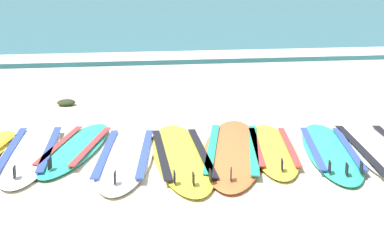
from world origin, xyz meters
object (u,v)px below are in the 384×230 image
at_px(surfboard_1, 31,151).
at_px(surfboard_3, 125,155).
at_px(surfboard_8, 381,151).
at_px(surfboard_7, 330,150).
at_px(surfboard_2, 76,148).
at_px(surfboard_6, 273,149).
at_px(surfboard_5, 233,150).
at_px(surfboard_4, 182,155).

bearing_deg(surfboard_1, surfboard_3, -16.08).
bearing_deg(surfboard_8, surfboard_7, 167.85).
relative_size(surfboard_2, surfboard_3, 0.88).
height_order(surfboard_7, surfboard_8, same).
bearing_deg(surfboard_2, surfboard_6, -9.69).
relative_size(surfboard_5, surfboard_7, 1.16).
relative_size(surfboard_3, surfboard_7, 1.06).
bearing_deg(surfboard_5, surfboard_1, 172.09).
distance_m(surfboard_3, surfboard_5, 1.18).
bearing_deg(surfboard_3, surfboard_1, 163.92).
bearing_deg(surfboard_2, surfboard_5, -11.79).
height_order(surfboard_4, surfboard_6, same).
xyz_separation_m(surfboard_5, surfboard_8, (1.60, -0.28, -0.00)).
xyz_separation_m(surfboard_3, surfboard_6, (1.63, -0.02, 0.00)).
bearing_deg(surfboard_1, surfboard_2, 6.17).
bearing_deg(surfboard_3, surfboard_4, -9.17).
xyz_separation_m(surfboard_4, surfboard_6, (1.03, 0.07, -0.00)).
bearing_deg(surfboard_1, surfboard_5, -7.91).
height_order(surfboard_3, surfboard_7, same).
relative_size(surfboard_6, surfboard_8, 0.78).
height_order(surfboard_4, surfboard_5, same).
distance_m(surfboard_1, surfboard_3, 1.07).
bearing_deg(surfboard_7, surfboard_4, 177.22).
height_order(surfboard_1, surfboard_8, same).
xyz_separation_m(surfboard_1, surfboard_5, (2.21, -0.31, -0.00)).
distance_m(surfboard_7, surfboard_8, 0.55).
bearing_deg(surfboard_6, surfboard_1, 173.17).
height_order(surfboard_4, surfboard_8, same).
relative_size(surfboard_2, surfboard_6, 1.02).
bearing_deg(surfboard_2, surfboard_1, -173.83).
height_order(surfboard_2, surfboard_3, same).
relative_size(surfboard_3, surfboard_6, 1.16).
height_order(surfboard_3, surfboard_8, same).
height_order(surfboard_3, surfboard_4, same).
distance_m(surfboard_2, surfboard_8, 3.39).
xyz_separation_m(surfboard_1, surfboard_6, (2.66, -0.32, 0.00)).
xyz_separation_m(surfboard_1, surfboard_8, (3.82, -0.59, -0.00)).
xyz_separation_m(surfboard_1, surfboard_3, (1.03, -0.30, -0.00)).
bearing_deg(surfboard_7, surfboard_8, -12.15).
xyz_separation_m(surfboard_3, surfboard_8, (2.79, -0.29, -0.00)).
relative_size(surfboard_1, surfboard_5, 0.90).
height_order(surfboard_4, surfboard_7, same).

